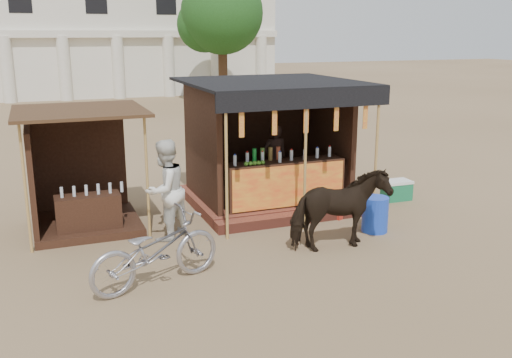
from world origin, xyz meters
name	(u,v)px	position (x,y,z in m)	size (l,w,h in m)	color
ground	(290,264)	(0.00, 0.00, 0.00)	(120.00, 120.00, 0.00)	#846B4C
main_stall	(270,160)	(1.01, 3.36, 1.02)	(3.60, 3.61, 2.78)	brown
secondary_stall	(75,187)	(-3.17, 3.24, 0.85)	(2.40, 2.40, 2.38)	#371F14
cow	(339,210)	(1.09, 0.32, 0.73)	(0.79, 1.73, 1.46)	black
motorbike	(156,250)	(-2.25, 0.02, 0.57)	(0.76, 2.17, 1.14)	#9B99A2
bystander	(165,190)	(-1.65, 2.00, 0.95)	(0.92, 0.72, 1.89)	silver
blue_barrel	(375,214)	(2.22, 0.91, 0.35)	(0.51, 0.51, 0.69)	blue
red_crate	(337,209)	(2.01, 2.00, 0.17)	(0.42, 0.42, 0.34)	#A3271B
cooler	(397,190)	(3.90, 2.60, 0.23)	(0.65, 0.45, 0.46)	#186D44
background_building	(58,29)	(-2.00, 29.94, 3.98)	(26.00, 7.45, 8.18)	silver
tree	(218,16)	(5.81, 22.14, 4.63)	(4.50, 4.40, 7.00)	#382314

